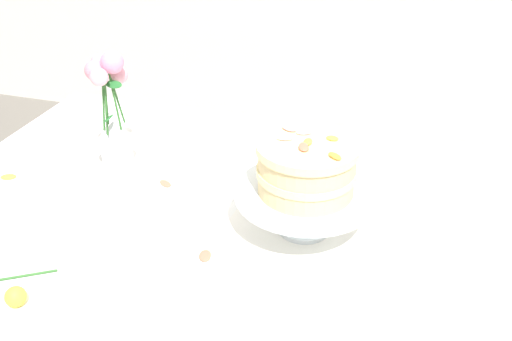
# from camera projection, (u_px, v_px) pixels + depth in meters

# --- Properties ---
(dining_table) EXTENTS (1.40, 1.00, 0.74)m
(dining_table) POSITION_uv_depth(u_px,v_px,m) (223.00, 251.00, 1.27)
(dining_table) COLOR white
(dining_table) RESTS_ON ground
(linen_napkin) EXTENTS (0.34, 0.34, 0.00)m
(linen_napkin) POSITION_uv_depth(u_px,v_px,m) (303.00, 229.00, 1.19)
(linen_napkin) COLOR white
(linen_napkin) RESTS_ON dining_table
(cake_stand) EXTENTS (0.29, 0.29, 0.10)m
(cake_stand) POSITION_uv_depth(u_px,v_px,m) (305.00, 197.00, 1.15)
(cake_stand) COLOR silver
(cake_stand) RESTS_ON linen_napkin
(layer_cake) EXTENTS (0.20, 0.20, 0.11)m
(layer_cake) POSITION_uv_depth(u_px,v_px,m) (307.00, 167.00, 1.11)
(layer_cake) COLOR beige
(layer_cake) RESTS_ON cake_stand
(flower_vase) EXTENTS (0.10, 0.12, 0.30)m
(flower_vase) POSITION_uv_depth(u_px,v_px,m) (112.00, 116.00, 1.36)
(flower_vase) COLOR silver
(flower_vase) RESTS_ON dining_table
(fallen_rose) EXTENTS (0.12, 0.12, 0.04)m
(fallen_rose) POSITION_uv_depth(u_px,v_px,m) (16.00, 295.00, 0.99)
(fallen_rose) COLOR #2D6028
(fallen_rose) RESTS_ON dining_table
(loose_petal_1) EXTENTS (0.04, 0.04, 0.00)m
(loose_petal_1) POSITION_uv_depth(u_px,v_px,m) (165.00, 184.00, 1.34)
(loose_petal_1) COLOR #E56B51
(loose_petal_1) RESTS_ON dining_table
(loose_petal_2) EXTENTS (0.04, 0.04, 0.01)m
(loose_petal_2) POSITION_uv_depth(u_px,v_px,m) (205.00, 256.00, 1.11)
(loose_petal_2) COLOR #E56B51
(loose_petal_2) RESTS_ON dining_table
(loose_petal_3) EXTENTS (0.04, 0.03, 0.00)m
(loose_petal_3) POSITION_uv_depth(u_px,v_px,m) (8.00, 177.00, 1.37)
(loose_petal_3) COLOR yellow
(loose_petal_3) RESTS_ON dining_table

